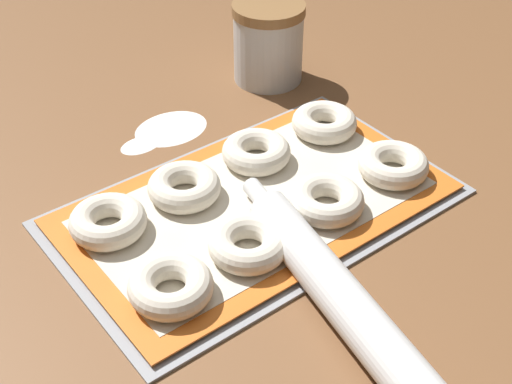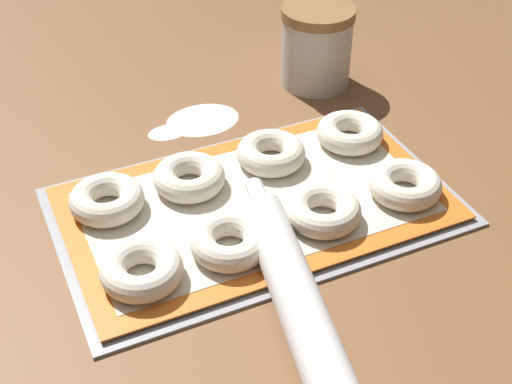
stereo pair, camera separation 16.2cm
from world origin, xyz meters
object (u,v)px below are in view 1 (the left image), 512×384
Objects in this scene: bagel_back_far_right at (324,122)px; bagel_front_far_right at (393,165)px; flour_canister at (268,42)px; baking_tray at (256,206)px; bagel_front_far_left at (171,286)px; bagel_back_mid_right at (256,152)px; bagel_front_mid_left at (248,244)px; bagel_back_mid_left at (184,187)px; bagel_front_mid_right at (327,200)px; rolling_pin at (351,309)px; bagel_back_far_left at (108,221)px.

bagel_front_far_right is at bearing -88.67° from bagel_back_far_right.
baking_tray is at bearing -131.01° from flour_canister.
bagel_front_far_left is at bearing -178.70° from bagel_front_far_right.
bagel_back_mid_right is 0.12m from bagel_back_far_right.
bagel_front_mid_left and bagel_back_mid_left have the same top height.
flour_canister reaches higher than bagel_back_far_right.
bagel_front_mid_left is at bearing -131.48° from flour_canister.
bagel_back_mid_left is at bearing 133.71° from bagel_front_mid_right.
bagel_front_mid_left and bagel_back_far_right have the same top height.
bagel_front_far_left is at bearing -157.09° from baking_tray.
baking_tray is 0.19m from bagel_front_far_left.
flour_canister is at bearing 33.59° from bagel_back_mid_left.
baking_tray is 3.88× the size of flour_canister.
baking_tray is 1.07× the size of rolling_pin.
bagel_front_far_right is at bearing 1.26° from bagel_front_mid_left.
flour_canister is (0.04, 0.32, 0.04)m from bagel_front_far_right.
flour_canister is 0.54m from rolling_pin.
bagel_front_far_right is 0.20× the size of rolling_pin.
bagel_front_far_right is at bearing -19.95° from bagel_back_far_left.
rolling_pin is at bearing -119.25° from flour_canister.
bagel_back_far_right is 0.36m from rolling_pin.
bagel_back_mid_left reaches higher than baking_tray.
flour_canister is (0.40, 0.33, 0.04)m from bagel_front_far_left.
baking_tray is 5.33× the size of bagel_back_mid_left.
bagel_back_mid_right is (-0.01, 0.14, 0.00)m from bagel_front_mid_right.
bagel_front_far_right is (0.25, 0.01, 0.00)m from bagel_front_mid_left.
bagel_front_mid_left is 1.00× the size of bagel_front_far_right.
bagel_front_mid_right is at bearing -179.21° from bagel_front_far_right.
rolling_pin is (-0.10, -0.29, -0.00)m from bagel_back_mid_right.
bagel_front_mid_right is at bearing -46.29° from bagel_back_mid_left.
bagel_back_mid_right reaches higher than baking_tray.
flour_canister is 0.28× the size of rolling_pin.
bagel_front_mid_right is 0.36m from flour_canister.
bagel_back_far_left is 0.31m from rolling_pin.
flour_canister reaches higher than bagel_front_far_left.
bagel_front_mid_right and bagel_back_mid_right have the same top height.
flour_canister reaches higher than bagel_back_mid_right.
bagel_back_mid_left is (-0.07, 0.06, 0.02)m from baking_tray.
bagel_front_far_right and bagel_back_mid_right have the same top height.
bagel_front_far_left is 1.00× the size of bagel_front_far_right.
bagel_back_far_right is at bearing 91.33° from bagel_front_far_right.
bagel_front_mid_left is 0.73× the size of flour_canister.
bagel_front_far_right is at bearing 1.30° from bagel_front_far_left.
bagel_back_far_left is (-0.00, 0.14, 0.00)m from bagel_front_far_left.
bagel_front_far_right and bagel_back_mid_left have the same top height.
baking_tray is 0.19m from bagel_front_far_right.
bagel_front_mid_left is at bearing -50.91° from bagel_back_far_left.
bagel_back_mid_right is at bearing 2.44° from bagel_back_mid_left.
baking_tray is at bearing 22.91° from bagel_front_far_left.
rolling_pin reaches higher than bagel_front_mid_left.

